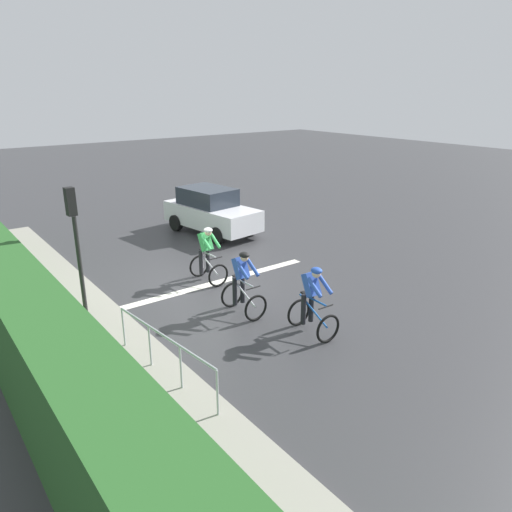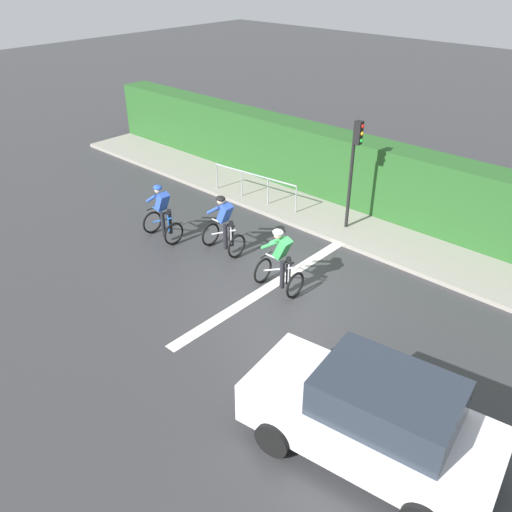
% 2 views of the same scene
% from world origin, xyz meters
% --- Properties ---
extents(ground_plane, '(80.00, 80.00, 0.00)m').
position_xyz_m(ground_plane, '(0.00, 0.00, 0.00)').
color(ground_plane, '#333335').
extents(sidewalk_kerb, '(2.80, 22.15, 0.12)m').
position_xyz_m(sidewalk_kerb, '(4.11, 2.00, 0.06)').
color(sidewalk_kerb, gray).
rests_on(sidewalk_kerb, ground).
extents(stone_wall_low, '(0.44, 22.15, 0.62)m').
position_xyz_m(stone_wall_low, '(5.01, 2.00, 0.31)').
color(stone_wall_low, gray).
rests_on(stone_wall_low, ground).
extents(hedge_wall, '(1.10, 22.15, 2.25)m').
position_xyz_m(hedge_wall, '(5.31, 2.00, 1.13)').
color(hedge_wall, '#265623').
rests_on(hedge_wall, ground).
extents(road_marking_stop_line, '(7.00, 0.30, 0.01)m').
position_xyz_m(road_marking_stop_line, '(0.00, 0.32, 0.00)').
color(road_marking_stop_line, silver).
rests_on(road_marking_stop_line, ground).
extents(cyclist_lead, '(0.72, 1.10, 1.66)m').
position_xyz_m(cyclist_lead, '(-0.41, 4.27, 0.80)').
color(cyclist_lead, black).
rests_on(cyclist_lead, ground).
extents(cyclist_second, '(0.69, 1.09, 1.66)m').
position_xyz_m(cyclist_second, '(0.25, 2.44, 0.80)').
color(cyclist_second, black).
rests_on(cyclist_second, ground).
extents(cyclist_mid, '(0.71, 1.10, 1.66)m').
position_xyz_m(cyclist_mid, '(-0.19, 0.05, 0.80)').
color(cyclist_mid, black).
rests_on(cyclist_mid, ground).
extents(car_white, '(2.30, 4.29, 1.76)m').
position_xyz_m(car_white, '(-3.00, -4.24, 0.87)').
color(car_white, silver).
rests_on(car_white, ground).
extents(traffic_light_near_crossing, '(0.21, 0.31, 3.34)m').
position_xyz_m(traffic_light_near_crossing, '(3.63, 0.60, 2.22)').
color(traffic_light_near_crossing, black).
rests_on(traffic_light_near_crossing, ground).
extents(pedestrian_railing_kerbside, '(0.38, 3.26, 1.03)m').
position_xyz_m(pedestrian_railing_kerbside, '(3.21, 4.01, 0.78)').
color(pedestrian_railing_kerbside, '#999EA3').
rests_on(pedestrian_railing_kerbside, ground).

